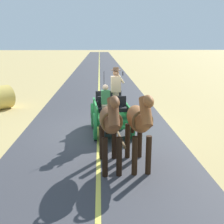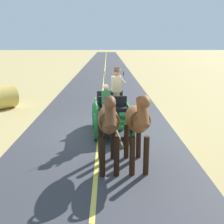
% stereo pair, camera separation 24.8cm
% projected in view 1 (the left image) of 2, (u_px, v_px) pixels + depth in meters
% --- Properties ---
extents(ground_plane, '(200.00, 200.00, 0.00)m').
position_uv_depth(ground_plane, '(99.00, 131.00, 10.67)').
color(ground_plane, tan).
extents(road_surface, '(5.83, 160.00, 0.01)m').
position_uv_depth(road_surface, '(99.00, 131.00, 10.66)').
color(road_surface, '#38383D').
rests_on(road_surface, ground).
extents(road_centre_stripe, '(0.12, 160.00, 0.00)m').
position_uv_depth(road_centre_stripe, '(99.00, 131.00, 10.66)').
color(road_centre_stripe, '#DBCC4C').
rests_on(road_centre_stripe, road_surface).
extents(horse_drawn_carriage, '(1.60, 4.52, 2.50)m').
position_uv_depth(horse_drawn_carriage, '(111.00, 112.00, 10.30)').
color(horse_drawn_carriage, '#1E7233').
rests_on(horse_drawn_carriage, ground).
extents(horse_near_side, '(0.67, 2.14, 2.21)m').
position_uv_depth(horse_near_side, '(139.00, 121.00, 7.31)').
color(horse_near_side, brown).
rests_on(horse_near_side, ground).
extents(horse_off_side, '(0.66, 2.13, 2.21)m').
position_uv_depth(horse_off_side, '(110.00, 122.00, 7.21)').
color(horse_off_side, brown).
rests_on(horse_off_side, ground).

